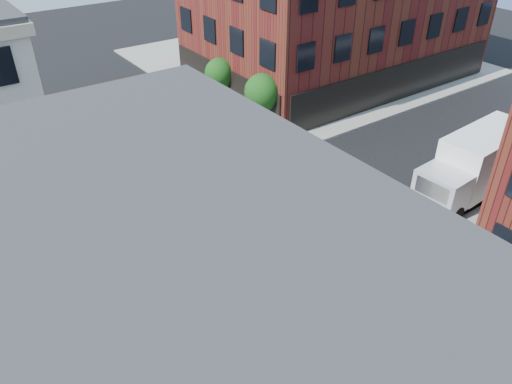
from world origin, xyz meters
name	(u,v)px	position (x,y,z in m)	size (l,w,h in m)	color
ground	(259,230)	(0.00, 0.00, 0.00)	(120.00, 120.00, 0.00)	black
sidewalk_ne	(304,61)	(21.00, 21.00, 0.07)	(30.00, 30.00, 0.15)	gray
building_ne	(338,13)	(20.50, 16.00, 6.00)	(25.00, 16.00, 12.00)	#4B1312
tree_near	(263,93)	(7.56, 9.98, 3.16)	(2.69, 2.69, 4.49)	black
tree_far	(220,74)	(7.56, 15.98, 2.87)	(2.43, 2.43, 4.07)	black
signal_pole	(219,320)	(-6.72, -6.68, 2.86)	(1.29, 1.24, 4.60)	black
box_truck	(476,164)	(12.88, -4.63, 2.11)	(9.11, 3.25, 4.06)	white
traffic_cone	(230,336)	(-5.70, -5.70, 0.36)	(0.46, 0.46, 0.75)	#CC5E09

